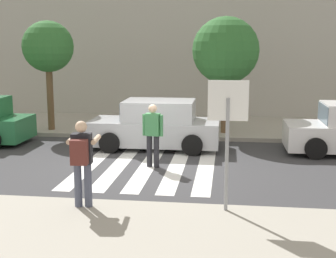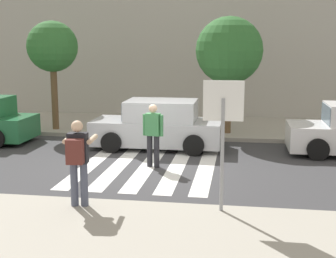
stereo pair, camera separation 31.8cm
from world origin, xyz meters
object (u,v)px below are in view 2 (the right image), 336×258
object	(u,v)px
parked_car_silver	(158,126)
photographer_with_backpack	(78,156)
street_tree_west	(52,48)
street_tree_center	(229,51)
pedestrian_crossing	(153,132)
stop_sign	(223,117)

from	to	relation	value
parked_car_silver	photographer_with_backpack	bearing A→B (deg)	-95.14
street_tree_west	street_tree_center	size ratio (longest dim) A/B	0.97
pedestrian_crossing	street_tree_center	bearing A→B (deg)	67.56
street_tree_center	stop_sign	bearing A→B (deg)	-89.14
photographer_with_backpack	street_tree_center	world-z (taller)	street_tree_center
photographer_with_backpack	street_tree_west	xyz separation A→B (m)	(-3.74, 7.98, 2.00)
stop_sign	photographer_with_backpack	size ratio (longest dim) A/B	1.46
photographer_with_backpack	pedestrian_crossing	distance (m)	3.76
street_tree_west	photographer_with_backpack	bearing A→B (deg)	-64.91
parked_car_silver	street_tree_west	distance (m)	5.31
stop_sign	parked_car_silver	xyz separation A→B (m)	(-2.26, 5.79, -1.25)
stop_sign	pedestrian_crossing	distance (m)	4.13
street_tree_center	street_tree_west	bearing A→B (deg)	-178.02
parked_car_silver	street_tree_west	xyz separation A→B (m)	(-4.28, 2.00, 2.44)
photographer_with_backpack	parked_car_silver	bearing A→B (deg)	84.86
parked_car_silver	street_tree_west	world-z (taller)	street_tree_west
stop_sign	photographer_with_backpack	bearing A→B (deg)	-176.00
photographer_with_backpack	street_tree_center	xyz separation A→B (m)	(2.68, 8.20, 1.90)
parked_car_silver	street_tree_center	size ratio (longest dim) A/B	0.99
street_tree_west	street_tree_center	distance (m)	6.42
stop_sign	photographer_with_backpack	world-z (taller)	stop_sign
photographer_with_backpack	parked_car_silver	xyz separation A→B (m)	(0.54, 5.98, -0.44)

